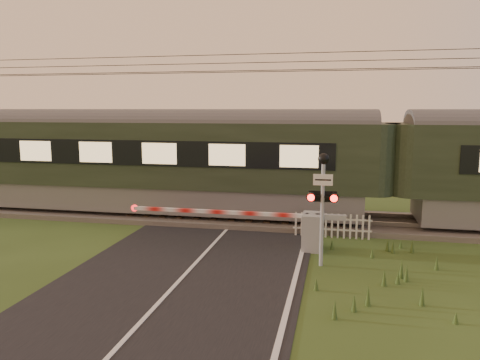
% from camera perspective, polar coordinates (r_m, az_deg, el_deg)
% --- Properties ---
extents(ground, '(160.00, 160.00, 0.00)m').
position_cam_1_polar(ground, '(11.87, -7.18, -11.94)').
color(ground, '#2F431A').
rests_on(ground, ground).
extents(road, '(6.00, 140.00, 0.03)m').
position_cam_1_polar(road, '(11.65, -7.48, -12.28)').
color(road, black).
rests_on(road, ground).
extents(track_bed, '(140.00, 3.40, 0.39)m').
position_cam_1_polar(track_bed, '(17.85, -0.37, -4.57)').
color(track_bed, '#47423D').
rests_on(track_bed, ground).
extents(overhead_wires, '(120.00, 0.62, 0.62)m').
position_cam_1_polar(overhead_wires, '(17.44, -0.39, 13.83)').
color(overhead_wires, black).
rests_on(overhead_wires, ground).
extents(train, '(41.00, 2.83, 3.82)m').
position_cam_1_polar(train, '(17.19, 17.93, 1.69)').
color(train, slate).
rests_on(train, ground).
extents(boom_gate, '(6.74, 0.84, 1.12)m').
position_cam_1_polar(boom_gate, '(14.14, 7.47, -5.92)').
color(boom_gate, gray).
rests_on(boom_gate, ground).
extents(crossing_signal, '(0.77, 0.34, 3.03)m').
position_cam_1_polar(crossing_signal, '(12.41, 10.06, -1.12)').
color(crossing_signal, gray).
rests_on(crossing_signal, ground).
extents(picket_fence, '(2.53, 0.07, 0.80)m').
position_cam_1_polar(picket_fence, '(15.55, 11.14, -5.47)').
color(picket_fence, silver).
rests_on(picket_fence, ground).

